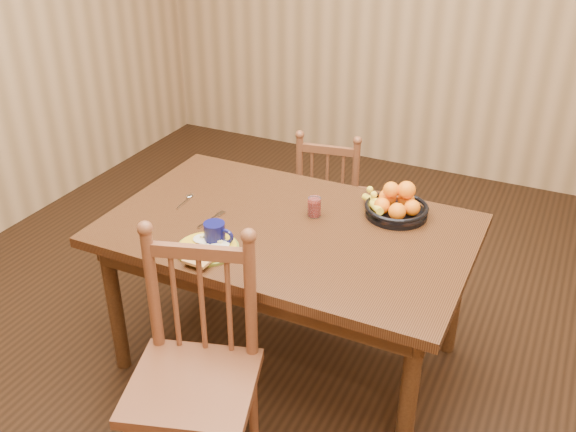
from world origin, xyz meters
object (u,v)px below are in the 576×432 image
at_px(breakfast_plate, 207,248).
at_px(coffee_mug, 216,234).
at_px(dining_table, 288,242).
at_px(fruit_bowl, 396,205).
at_px(chair_far, 331,199).
at_px(chair_near, 195,374).

height_order(breakfast_plate, coffee_mug, coffee_mug).
distance_m(dining_table, fruit_bowl, 0.52).
distance_m(dining_table, coffee_mug, 0.37).
relative_size(dining_table, fruit_bowl, 4.94).
distance_m(chair_far, fruit_bowl, 0.91).
xyz_separation_m(chair_near, fruit_bowl, (0.42, 1.04, 0.31)).
height_order(chair_near, fruit_bowl, chair_near).
bearing_deg(breakfast_plate, coffee_mug, 83.32).
xyz_separation_m(chair_far, fruit_bowl, (0.55, -0.61, 0.38)).
relative_size(coffee_mug, fruit_bowl, 0.41).
bearing_deg(fruit_bowl, breakfast_plate, -133.98).
bearing_deg(chair_far, fruit_bowl, 122.14).
xyz_separation_m(chair_near, coffee_mug, (-0.18, 0.47, 0.31)).
bearing_deg(coffee_mug, dining_table, 52.63).
relative_size(chair_far, fruit_bowl, 2.65).
relative_size(breakfast_plate, coffee_mug, 2.16).
xyz_separation_m(chair_far, coffee_mug, (-0.05, -1.18, 0.38)).
distance_m(chair_near, breakfast_plate, 0.53).
bearing_deg(chair_far, breakfast_plate, 77.52).
height_order(breakfast_plate, fruit_bowl, fruit_bowl).
bearing_deg(chair_near, chair_far, 76.85).
distance_m(chair_far, breakfast_plate, 1.29).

